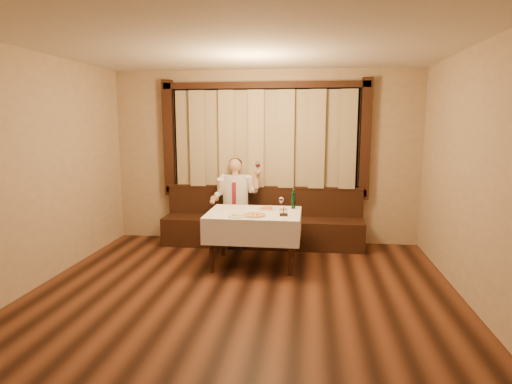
# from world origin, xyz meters

# --- Properties ---
(room) EXTENTS (5.01, 6.01, 2.81)m
(room) POSITION_xyz_m (-0.00, 0.97, 1.50)
(room) COLOR black
(room) RESTS_ON ground
(banquette) EXTENTS (3.20, 0.61, 0.94)m
(banquette) POSITION_xyz_m (0.00, 2.72, 0.31)
(banquette) COLOR black
(banquette) RESTS_ON ground
(dining_table) EXTENTS (1.27, 0.97, 0.76)m
(dining_table) POSITION_xyz_m (0.00, 1.70, 0.65)
(dining_table) COLOR black
(dining_table) RESTS_ON ground
(pizza) EXTENTS (0.30, 0.30, 0.03)m
(pizza) POSITION_xyz_m (0.04, 1.44, 0.77)
(pizza) COLOR white
(pizza) RESTS_ON dining_table
(pasta_red) EXTENTS (0.25, 0.25, 0.09)m
(pasta_red) POSITION_xyz_m (0.16, 1.88, 0.79)
(pasta_red) COLOR white
(pasta_red) RESTS_ON dining_table
(pasta_cream) EXTENTS (0.26, 0.26, 0.09)m
(pasta_cream) POSITION_xyz_m (-0.17, 1.40, 0.79)
(pasta_cream) COLOR white
(pasta_cream) RESTS_ON dining_table
(green_bottle) EXTENTS (0.06, 0.06, 0.28)m
(green_bottle) POSITION_xyz_m (0.52, 1.99, 0.88)
(green_bottle) COLOR #0E4422
(green_bottle) RESTS_ON dining_table
(table_wine_glass) EXTENTS (0.07, 0.07, 0.19)m
(table_wine_glass) POSITION_xyz_m (0.36, 1.88, 0.89)
(table_wine_glass) COLOR white
(table_wine_glass) RESTS_ON dining_table
(cruet_caddy) EXTENTS (0.11, 0.06, 0.11)m
(cruet_caddy) POSITION_xyz_m (0.42, 1.49, 0.80)
(cruet_caddy) COLOR black
(cruet_caddy) RESTS_ON dining_table
(seated_man) EXTENTS (0.77, 0.57, 1.40)m
(seated_man) POSITION_xyz_m (-0.43, 2.63, 0.82)
(seated_man) COLOR black
(seated_man) RESTS_ON ground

